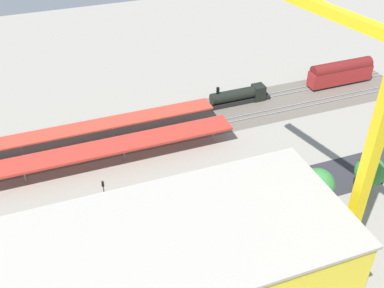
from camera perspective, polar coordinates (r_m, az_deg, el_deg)
ground_plane at (r=79.84m, az=-2.11°, el=-6.49°), size 198.75×198.75×0.00m
rail_bed at (r=96.36m, az=-6.08°, el=1.76°), size 124.40×16.02×0.01m
street_asphalt at (r=76.30m, az=-0.92°, el=-8.94°), size 124.33×10.63×0.01m
track_rails at (r=96.26m, az=-6.08°, el=1.85°), size 124.21×9.58×0.12m
platform_canopy_near at (r=85.37m, az=-14.29°, el=-1.23°), size 59.93×5.80×4.06m
platform_canopy_far at (r=91.57m, az=-15.07°, el=1.54°), size 58.56×4.94×4.15m
locomotive at (r=104.71m, az=6.00°, el=5.91°), size 14.09×2.77×4.90m
passenger_coach at (r=116.55m, az=17.79°, el=8.39°), size 16.21×3.35×5.98m
parked_car_0 at (r=85.42m, az=12.28°, el=-3.52°), size 4.61×1.82×1.53m
parked_car_1 at (r=82.38m, az=8.14°, el=-4.61°), size 4.13×1.86×1.71m
parked_car_2 at (r=80.31m, az=3.76°, el=-5.53°), size 4.24×1.93×1.67m
parked_car_3 at (r=78.89m, az=-0.09°, el=-6.28°), size 4.51×2.12×1.86m
parked_car_4 at (r=77.23m, az=-4.88°, el=-7.63°), size 4.15×2.11×1.73m
parked_car_5 at (r=76.80m, az=-10.20°, el=-8.50°), size 4.79×2.02×1.70m
parked_car_6 at (r=76.22m, az=-14.84°, el=-9.83°), size 4.31×1.84×1.55m
construction_building at (r=57.61m, az=-2.44°, el=-16.81°), size 40.77×18.70×16.05m
construction_roof_slab at (r=51.30m, az=-2.68°, el=-11.24°), size 41.38×19.31×0.40m
tower_crane at (r=57.08m, az=19.27°, el=-0.10°), size 8.24×28.15×36.90m
box_truck_0 at (r=73.54m, az=3.15°, el=-9.33°), size 9.81×2.70×3.34m
box_truck_1 at (r=71.63m, az=-8.65°, el=-11.51°), size 10.03×3.15×3.11m
street_tree_0 at (r=82.43m, az=21.01°, el=-3.18°), size 5.07×5.07×7.59m
street_tree_3 at (r=76.71m, az=15.15°, el=-4.90°), size 5.54×5.54×8.01m
traffic_light at (r=74.86m, az=-10.74°, el=-5.97°), size 0.50×0.36×7.01m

